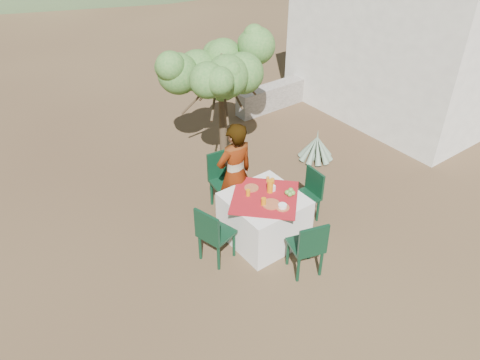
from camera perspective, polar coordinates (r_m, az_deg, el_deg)
name	(u,v)px	position (r m, az deg, el deg)	size (l,w,h in m)	color
ground	(251,246)	(7.01, 1.36, -8.09)	(160.00, 160.00, 0.00)	#3D281C
table	(264,218)	(6.92, 2.94, -4.62)	(1.30, 1.30, 0.76)	silver
chair_far	(224,178)	(7.48, -2.01, 0.30)	(0.50, 0.50, 0.96)	black
chair_near	(308,246)	(6.34, 8.34, -7.97)	(0.52, 0.52, 0.91)	black
chair_left	(213,233)	(6.47, -3.34, -6.48)	(0.52, 0.52, 0.91)	black
chair_right	(308,193)	(7.31, 8.35, -1.58)	(0.42, 0.42, 0.86)	black
person	(235,174)	(7.00, -0.64, 0.72)	(0.62, 0.41, 1.69)	#8C6651
shrub_tree	(223,75)	(8.19, -2.10, 12.62)	(1.81, 1.77, 2.12)	#433421
agave	(316,148)	(8.93, 9.27, 3.86)	(0.66, 0.67, 0.71)	gray
guesthouse	(409,41)	(11.03, 19.86, 15.62)	(3.20, 4.20, 3.00)	white
stone_wall	(285,92)	(11.02, 5.57, 10.59)	(2.60, 0.35, 0.55)	gray
plate_far	(251,188)	(6.84, 1.41, -0.97)	(0.21, 0.21, 0.01)	brown
plate_near	(271,204)	(6.54, 3.82, -2.96)	(0.26, 0.26, 0.01)	brown
glass_far	(248,193)	(6.67, 0.99, -1.56)	(0.06, 0.06, 0.10)	orange
glass_near	(264,202)	(6.50, 2.90, -2.65)	(0.07, 0.07, 0.11)	orange
juice_pitcher	(270,186)	(6.73, 3.70, -0.77)	(0.09, 0.09, 0.20)	orange
bowl_plate	(282,207)	(6.50, 5.19, -3.35)	(0.20, 0.20, 0.01)	brown
white_bowl	(282,206)	(6.48, 5.20, -3.15)	(0.12, 0.12, 0.04)	white
jar_left	(272,182)	(6.90, 3.94, -0.22)	(0.07, 0.07, 0.11)	orange
jar_right	(268,179)	(6.97, 3.41, 0.08)	(0.05, 0.05, 0.08)	orange
napkin_holder	(273,189)	(6.77, 4.02, -1.05)	(0.07, 0.04, 0.09)	white
fruit_cluster	(290,192)	(6.74, 6.13, -1.52)	(0.15, 0.14, 0.08)	#568E33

